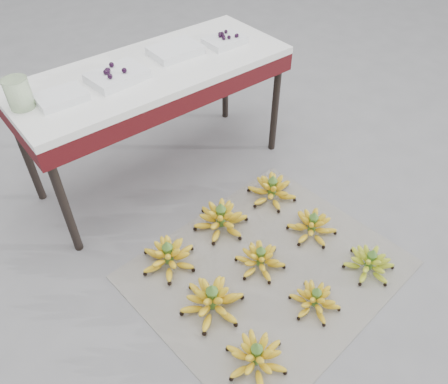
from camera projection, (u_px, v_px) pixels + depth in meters
ground at (276, 273)px, 2.21m from camera, size 60.00×60.00×0.00m
newspaper_mat at (267, 270)px, 2.23m from camera, size 1.33×1.14×0.01m
bunch_front_left at (256, 357)px, 1.83m from camera, size 0.28×0.28×0.16m
bunch_front_center at (315, 300)px, 2.04m from camera, size 0.28×0.28×0.14m
bunch_front_right at (369, 263)px, 2.19m from camera, size 0.29×0.29×0.15m
bunch_mid_left at (212, 300)px, 2.02m from camera, size 0.35×0.35×0.18m
bunch_mid_center at (260, 259)px, 2.21m from camera, size 0.31×0.31×0.15m
bunch_mid_right at (312, 226)px, 2.37m from camera, size 0.31×0.31×0.16m
bunch_back_left at (168, 256)px, 2.21m from camera, size 0.30×0.30×0.17m
bunch_back_center at (221, 219)px, 2.40m from camera, size 0.38×0.38×0.18m
bunch_back_right at (272, 190)px, 2.57m from camera, size 0.37×0.37×0.17m
vendor_table at (153, 81)px, 2.36m from camera, size 1.51×0.60×0.72m
tray_far_left at (61, 97)px, 2.04m from camera, size 0.23×0.17×0.04m
tray_left at (117, 76)px, 2.18m from camera, size 0.30×0.23×0.07m
tray_right at (176, 50)px, 2.40m from camera, size 0.27×0.20×0.04m
tray_far_right at (225, 40)px, 2.50m from camera, size 0.23×0.16×0.06m
glass_jar at (19, 93)px, 1.97m from camera, size 0.12×0.12×0.14m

